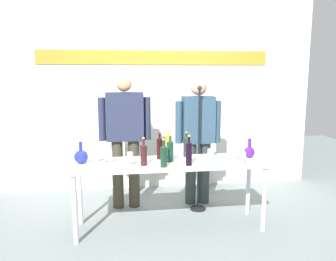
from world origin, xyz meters
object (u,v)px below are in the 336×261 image
at_px(wine_glass_left_1, 94,153).
at_px(microphone_stand, 198,169).
at_px(display_table, 170,168).
at_px(wine_glass_left_3, 110,154).
at_px(wine_glass_right_3, 237,148).
at_px(wine_bottle_1, 164,155).
at_px(wine_bottle_2, 160,147).
at_px(wine_glass_right_1, 211,153).
at_px(wine_bottle_0, 186,146).
at_px(wine_bottle_4, 169,145).
at_px(wine_glass_left_2, 130,156).
at_px(wine_bottle_5, 170,150).
at_px(wine_glass_right_2, 213,148).
at_px(presenter_left, 125,133).
at_px(wine_glass_left_0, 102,155).
at_px(wine_bottle_3, 144,154).
at_px(presenter_right, 198,134).
at_px(wine_glass_right_0, 243,156).
at_px(wine_glass_left_4, 102,150).
at_px(wine_bottle_6, 189,152).
at_px(wine_glass_right_5, 238,151).
at_px(wine_glass_right_4, 232,153).
at_px(decanter_blue_right, 249,151).
at_px(decanter_blue_left, 81,156).

bearing_deg(wine_glass_left_1, microphone_stand, 18.79).
relative_size(display_table, wine_glass_left_3, 15.06).
bearing_deg(wine_glass_right_3, display_table, -174.54).
distance_m(wine_bottle_1, wine_bottle_2, 0.34).
bearing_deg(wine_glass_right_1, wine_bottle_0, 121.07).
bearing_deg(wine_bottle_4, wine_bottle_2, -154.77).
bearing_deg(wine_glass_left_2, wine_glass_right_3, 8.73).
relative_size(wine_bottle_5, wine_glass_right_2, 2.06).
height_order(presenter_left, wine_bottle_2, presenter_left).
bearing_deg(wine_glass_left_0, wine_glass_left_1, 151.61).
relative_size(wine_bottle_3, wine_glass_left_3, 2.12).
bearing_deg(presenter_right, wine_glass_right_0, -72.38).
bearing_deg(display_table, wine_glass_left_4, 166.90).
bearing_deg(microphone_stand, wine_glass_left_2, -146.42).
bearing_deg(wine_bottle_4, presenter_right, 47.68).
relative_size(wine_bottle_5, wine_bottle_6, 0.95).
bearing_deg(wine_glass_left_1, wine_bottle_6, -13.13).
xyz_separation_m(wine_glass_right_0, wine_glass_right_1, (-0.34, 0.06, 0.02)).
xyz_separation_m(display_table, wine_glass_right_5, (0.74, -0.06, 0.18)).
bearing_deg(wine_bottle_3, wine_glass_right_2, 17.76).
distance_m(wine_glass_left_1, wine_glass_left_2, 0.40).
distance_m(presenter_left, wine_glass_right_4, 1.39).
distance_m(wine_glass_left_4, wine_glass_right_1, 1.19).
relative_size(wine_glass_right_4, microphone_stand, 0.09).
relative_size(decanter_blue_right, wine_glass_left_2, 1.52).
xyz_separation_m(wine_bottle_6, wine_glass_right_4, (0.49, 0.08, -0.05)).
bearing_deg(wine_glass_left_2, wine_bottle_2, 35.54).
xyz_separation_m(wine_bottle_5, wine_glass_right_5, (0.75, -0.05, -0.02)).
bearing_deg(decanter_blue_right, display_table, -176.97).
distance_m(decanter_blue_left, wine_glass_left_0, 0.23).
height_order(wine_bottle_1, wine_glass_right_1, wine_bottle_1).
distance_m(wine_bottle_0, wine_glass_right_2, 0.31).
height_order(display_table, wine_glass_right_3, wine_glass_right_3).
relative_size(presenter_right, wine_glass_left_4, 10.62).
height_order(wine_glass_left_2, wine_glass_right_2, wine_glass_right_2).
height_order(wine_glass_right_1, microphone_stand, microphone_stand).
height_order(display_table, decanter_blue_left, decanter_blue_left).
bearing_deg(wine_glass_left_2, wine_glass_right_2, 14.96).
bearing_deg(wine_glass_left_3, wine_glass_right_3, 2.13).
relative_size(wine_bottle_2, wine_bottle_6, 0.95).
relative_size(presenter_left, wine_glass_right_0, 13.15).
distance_m(wine_bottle_2, wine_glass_left_2, 0.41).
height_order(wine_bottle_2, wine_glass_right_5, wine_bottle_2).
bearing_deg(wine_glass_right_1, wine_bottle_3, 177.38).
distance_m(decanter_blue_left, wine_bottle_1, 0.89).
bearing_deg(wine_bottle_5, wine_glass_left_0, 179.56).
distance_m(wine_glass_right_1, microphone_stand, 0.71).
distance_m(wine_bottle_3, wine_glass_left_3, 0.38).
height_order(presenter_right, wine_bottle_4, presenter_right).
bearing_deg(wine_bottle_5, wine_glass_right_0, -15.00).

